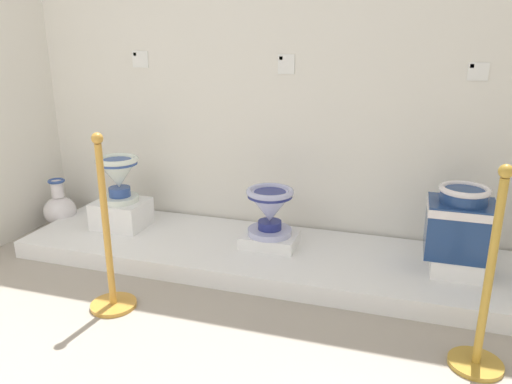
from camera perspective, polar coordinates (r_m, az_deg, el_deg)
name	(u,v)px	position (r m, az deg, el deg)	size (l,w,h in m)	color
wall_back	(290,34)	(3.64, 3.97, 17.76)	(4.28, 0.06, 3.09)	white
display_platform	(269,256)	(3.49, 1.49, -7.41)	(3.56, 0.90, 0.12)	white
plinth_block_pale_glazed	(122,214)	(3.94, -15.28, -2.43)	(0.38, 0.33, 0.21)	white
antique_toilet_pale_glazed	(118,174)	(3.85, -15.66, 1.99)	(0.32, 0.32, 0.35)	white
plinth_block_central_ornate	(270,240)	(3.48, 1.58, -5.56)	(0.38, 0.29, 0.09)	white
antique_toilet_central_ornate	(270,207)	(3.39, 1.62, -1.76)	(0.33, 0.33, 0.33)	#B4B9E3
plinth_block_broad_patterned	(455,263)	(3.34, 22.03, -7.61)	(0.30, 0.32, 0.12)	white
antique_toilet_broad_patterned	(461,221)	(3.24, 22.59, -3.11)	(0.40, 0.34, 0.44)	navy
info_placard_first	(140,59)	(4.06, -13.26, 14.74)	(0.14, 0.01, 0.13)	white
info_placard_second	(286,64)	(3.62, 3.50, 14.56)	(0.12, 0.01, 0.14)	white
info_placard_third	(478,71)	(3.53, 24.30, 12.60)	(0.13, 0.01, 0.11)	white
decorative_vase_spare	(60,209)	(4.39, -21.74, -1.85)	(0.26, 0.26, 0.42)	#2E498F
stanchion_post_near_left	(109,260)	(2.99, -16.61, -7.59)	(0.27, 0.27, 1.05)	gold
stanchion_post_near_right	(484,312)	(2.61, 24.83, -12.47)	(0.26, 0.26, 1.02)	#B88C31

